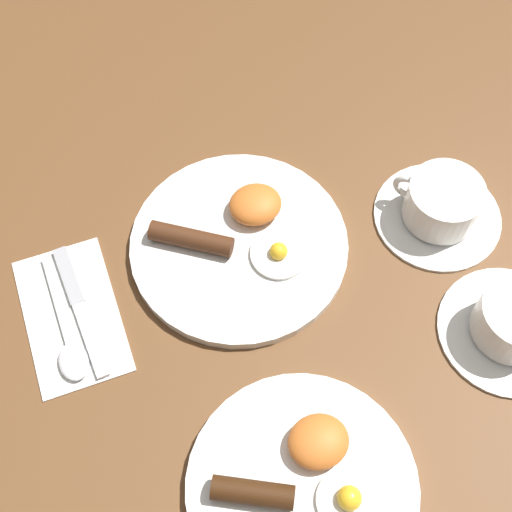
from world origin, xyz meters
TOP-DOWN VIEW (x-y plane):
  - ground_plane at (0.00, 0.00)m, footprint 3.00×3.00m
  - breakfast_plate_near at (-0.00, -0.00)m, footprint 0.28×0.28m
  - breakfast_plate_far at (0.03, 0.30)m, footprint 0.25×0.25m
  - teacup_near at (-0.26, 0.04)m, footprint 0.17×0.17m
  - napkin at (0.22, 0.02)m, footprint 0.11×0.19m
  - knife at (0.21, 0.01)m, footprint 0.03×0.18m
  - spoon at (0.23, 0.07)m, footprint 0.04×0.18m

SIDE VIEW (x-z plane):
  - ground_plane at x=0.00m, z-range 0.00..0.00m
  - napkin at x=0.22m, z-range 0.00..0.01m
  - knife at x=0.21m, z-range 0.00..0.01m
  - spoon at x=0.23m, z-range 0.00..0.01m
  - breakfast_plate_near at x=0.00m, z-range -0.01..0.03m
  - breakfast_plate_far at x=0.03m, z-range -0.01..0.03m
  - teacup_near at x=-0.26m, z-range 0.00..0.06m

